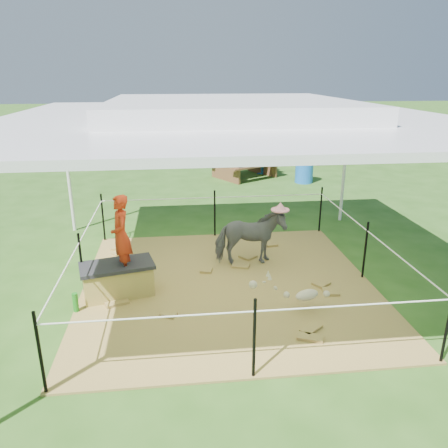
{
  "coord_description": "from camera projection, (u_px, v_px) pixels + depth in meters",
  "views": [
    {
      "loc": [
        -0.8,
        -6.26,
        3.26
      ],
      "look_at": [
        0.0,
        0.6,
        0.85
      ],
      "focal_mm": 35.0,
      "sensor_mm": 36.0,
      "label": 1
    }
  ],
  "objects": [
    {
      "name": "ground",
      "position": [
        228.0,
        286.0,
        7.03
      ],
      "size": [
        90.0,
        90.0,
        0.0
      ],
      "primitive_type": "plane",
      "color": "#2D5919",
      "rests_on": "ground"
    },
    {
      "name": "hay_patch",
      "position": [
        228.0,
        285.0,
        7.03
      ],
      "size": [
        4.6,
        4.6,
        0.03
      ],
      "primitive_type": "cube",
      "color": "brown",
      "rests_on": "ground"
    },
    {
      "name": "canopy_tent",
      "position": [
        229.0,
        115.0,
        6.15
      ],
      "size": [
        6.3,
        6.3,
        2.9
      ],
      "color": "silver",
      "rests_on": "ground"
    },
    {
      "name": "rope_fence",
      "position": [
        228.0,
        249.0,
        6.82
      ],
      "size": [
        4.54,
        4.54,
        1.0
      ],
      "color": "black",
      "rests_on": "ground"
    },
    {
      "name": "straw_bale",
      "position": [
        118.0,
        281.0,
        6.64
      ],
      "size": [
        1.11,
        0.73,
        0.45
      ],
      "primitive_type": "cube",
      "rotation": [
        0.0,
        0.0,
        0.24
      ],
      "color": "#A78B3D",
      "rests_on": "hay_patch"
    },
    {
      "name": "dark_cloth",
      "position": [
        117.0,
        266.0,
        6.56
      ],
      "size": [
        1.19,
        0.8,
        0.06
      ],
      "primitive_type": "cube",
      "rotation": [
        0.0,
        0.0,
        0.24
      ],
      "color": "black",
      "rests_on": "straw_bale"
    },
    {
      "name": "woman",
      "position": [
        121.0,
        229.0,
        6.38
      ],
      "size": [
        0.39,
        0.5,
        1.22
      ],
      "primitive_type": "imported",
      "rotation": [
        0.0,
        0.0,
        -1.33
      ],
      "color": "red",
      "rests_on": "straw_bale"
    },
    {
      "name": "green_bottle",
      "position": [
        76.0,
        302.0,
        6.19
      ],
      "size": [
        0.1,
        0.1,
        0.28
      ],
      "primitive_type": "cylinder",
      "rotation": [
        0.0,
        0.0,
        0.24
      ],
      "color": "#1C7B1B",
      "rests_on": "hay_patch"
    },
    {
      "name": "pony",
      "position": [
        250.0,
        238.0,
        7.6
      ],
      "size": [
        1.22,
        0.6,
        1.01
      ],
      "primitive_type": "imported",
      "rotation": [
        0.0,
        0.0,
        1.62
      ],
      "color": "#525257",
      "rests_on": "hay_patch"
    },
    {
      "name": "pink_hat",
      "position": [
        251.0,
        206.0,
        7.41
      ],
      "size": [
        0.31,
        0.31,
        0.15
      ],
      "primitive_type": "cylinder",
      "color": "pink",
      "rests_on": "pony"
    },
    {
      "name": "foal",
      "position": [
        307.0,
        293.0,
        6.19
      ],
      "size": [
        1.08,
        0.83,
        0.53
      ],
      "primitive_type": null,
      "rotation": [
        0.0,
        0.0,
        0.36
      ],
      "color": "#C6B091",
      "rests_on": "hay_patch"
    },
    {
      "name": "trash_barrel",
      "position": [
        304.0,
        169.0,
        13.5
      ],
      "size": [
        0.65,
        0.65,
        0.85
      ],
      "primitive_type": "cylinder",
      "rotation": [
        0.0,
        0.0,
        0.21
      ],
      "color": "blue",
      "rests_on": "ground"
    },
    {
      "name": "picnic_table_near",
      "position": [
        245.0,
        165.0,
        14.19
      ],
      "size": [
        2.46,
        2.26,
        0.83
      ],
      "primitive_type": "cube",
      "rotation": [
        0.0,
        0.0,
        0.54
      ],
      "color": "brown",
      "rests_on": "ground"
    },
    {
      "name": "picnic_table_far",
      "position": [
        328.0,
        153.0,
        16.65
      ],
      "size": [
        1.89,
        1.49,
        0.72
      ],
      "primitive_type": "cube",
      "rotation": [
        0.0,
        0.0,
        0.14
      ],
      "color": "#56331D",
      "rests_on": "ground"
    },
    {
      "name": "distant_person",
      "position": [
        262.0,
        156.0,
        14.61
      ],
      "size": [
        0.72,
        0.65,
        1.22
      ],
      "primitive_type": "imported",
      "rotation": [
        0.0,
        0.0,
        3.54
      ],
      "color": "#3586C9",
      "rests_on": "ground"
    }
  ]
}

